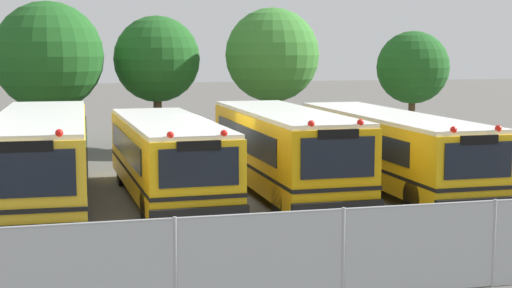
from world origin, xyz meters
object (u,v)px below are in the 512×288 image
Objects in this scene: tree_1 at (49,54)px; tree_2 at (155,57)px; tree_4 at (411,68)px; tree_3 at (275,53)px; traffic_cone at (133,271)px; school_bus_1 at (168,156)px; school_bus_2 at (284,149)px; school_bus_0 at (42,155)px; school_bus_3 at (388,147)px.

tree_1 is 1.09× the size of tree_2.
tree_4 is at bearing -9.31° from tree_2.
tree_2 reaches higher than tree_4.
tree_3 is 6.53m from tree_4.
tree_1 is at bearing 94.89° from traffic_cone.
school_bus_1 is 14.40× the size of traffic_cone.
school_bus_1 is 3.63m from school_bus_2.
school_bus_0 is 2.18× the size of tree_4.
school_bus_0 reaches higher than school_bus_1.
school_bus_2 is 13.91m from tree_4.
school_bus_3 is 10.63m from tree_3.
school_bus_2 reaches higher than traffic_cone.
school_bus_0 is 1.03× the size of school_bus_3.
tree_2 is at bearing -96.96° from school_bus_1.
tree_1 reaches higher than tree_3.
tree_2 is at bearing 170.69° from tree_4.
tree_4 is (16.45, 10.00, 2.19)m from school_bus_0.
tree_1 reaches higher than school_bus_2.
tree_2 is at bearing 162.73° from tree_3.
tree_4 reaches higher than school_bus_0.
school_bus_2 is (7.28, -0.22, -0.01)m from school_bus_0.
tree_4 is 8.10× the size of traffic_cone.
school_bus_3 is 1.74× the size of tree_1.
tree_2 is 1.12× the size of tree_4.
tree_1 is (0.17, 10.75, 2.87)m from school_bus_0.
school_bus_2 is 14.61× the size of traffic_cone.
traffic_cone is at bearing 76.05° from school_bus_1.
tree_4 is (12.80, 10.17, 2.31)m from school_bus_1.
tree_3 is at bearing -132.32° from school_bus_0.
school_bus_3 is (10.93, 0.14, -0.11)m from school_bus_0.
school_bus_0 is 1.78× the size of tree_1.
school_bus_0 is 1.84× the size of tree_3.
tree_3 is (-0.97, 10.16, 2.98)m from school_bus_3.
tree_4 is at bearing -132.08° from school_bus_2.
tree_2 is (-2.51, 12.14, 2.71)m from school_bus_2.
tree_3 is (9.79, -0.44, 0.00)m from tree_1.
school_bus_2 is at bearing -57.06° from tree_1.
school_bus_1 is at bearing -95.32° from tree_2.
school_bus_1 is 7.29m from school_bus_3.
school_bus_1 is 1.46× the size of tree_1.
school_bus_3 is at bearing -44.58° from tree_1.
tree_1 is at bearing -57.24° from school_bus_2.
school_bus_3 is 12.61m from traffic_cone.
school_bus_1 is 8.60m from traffic_cone.
tree_1 is at bearing -165.68° from tree_2.
tree_3 is at bearing 177.35° from tree_4.
tree_1 is 19.74m from traffic_cone.
school_bus_1 is 1.50× the size of tree_3.
school_bus_0 is 1.23× the size of school_bus_1.
tree_1 reaches higher than traffic_cone.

